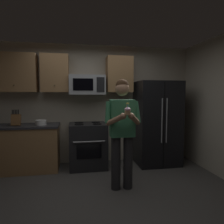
{
  "coord_description": "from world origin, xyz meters",
  "views": [
    {
      "loc": [
        -0.4,
        -2.87,
        1.53
      ],
      "look_at": [
        0.16,
        0.26,
        1.25
      ],
      "focal_mm": 32.88,
      "sensor_mm": 36.0,
      "label": 1
    }
  ],
  "objects_px": {
    "oven_range": "(88,145)",
    "cupcake": "(128,111)",
    "microwave": "(87,85)",
    "person": "(122,128)",
    "refrigerator": "(157,123)",
    "bowl_large_white": "(41,122)",
    "knife_block": "(16,120)"
  },
  "relations": [
    {
      "from": "oven_range",
      "to": "cupcake",
      "type": "bearing_deg",
      "value": -71.71
    },
    {
      "from": "microwave",
      "to": "person",
      "type": "height_order",
      "value": "microwave"
    },
    {
      "from": "oven_range",
      "to": "microwave",
      "type": "height_order",
      "value": "microwave"
    },
    {
      "from": "refrigerator",
      "to": "microwave",
      "type": "bearing_deg",
      "value": 173.97
    },
    {
      "from": "bowl_large_white",
      "to": "oven_range",
      "type": "bearing_deg",
      "value": 1.55
    },
    {
      "from": "oven_range",
      "to": "microwave",
      "type": "bearing_deg",
      "value": 89.98
    },
    {
      "from": "knife_block",
      "to": "bowl_large_white",
      "type": "distance_m",
      "value": 0.47
    },
    {
      "from": "refrigerator",
      "to": "cupcake",
      "type": "xyz_separation_m",
      "value": [
        -1.03,
        -1.4,
        0.39
      ]
    },
    {
      "from": "oven_range",
      "to": "knife_block",
      "type": "bearing_deg",
      "value": -178.78
    },
    {
      "from": "bowl_large_white",
      "to": "knife_block",
      "type": "bearing_deg",
      "value": -179.42
    },
    {
      "from": "bowl_large_white",
      "to": "microwave",
      "type": "bearing_deg",
      "value": 8.88
    },
    {
      "from": "bowl_large_white",
      "to": "person",
      "type": "height_order",
      "value": "person"
    },
    {
      "from": "microwave",
      "to": "person",
      "type": "relative_size",
      "value": 0.42
    },
    {
      "from": "refrigerator",
      "to": "cupcake",
      "type": "relative_size",
      "value": 10.35
    },
    {
      "from": "knife_block",
      "to": "cupcake",
      "type": "height_order",
      "value": "cupcake"
    },
    {
      "from": "microwave",
      "to": "person",
      "type": "distance_m",
      "value": 1.5
    },
    {
      "from": "microwave",
      "to": "bowl_large_white",
      "type": "distance_m",
      "value": 1.2
    },
    {
      "from": "bowl_large_white",
      "to": "cupcake",
      "type": "bearing_deg",
      "value": -45.27
    },
    {
      "from": "person",
      "to": "cupcake",
      "type": "bearing_deg",
      "value": -90.0
    },
    {
      "from": "bowl_large_white",
      "to": "cupcake",
      "type": "relative_size",
      "value": 1.22
    },
    {
      "from": "cupcake",
      "to": "oven_range",
      "type": "bearing_deg",
      "value": 108.29
    },
    {
      "from": "microwave",
      "to": "bowl_large_white",
      "type": "relative_size",
      "value": 3.48
    },
    {
      "from": "cupcake",
      "to": "person",
      "type": "bearing_deg",
      "value": 90.0
    },
    {
      "from": "oven_range",
      "to": "microwave",
      "type": "relative_size",
      "value": 1.26
    },
    {
      "from": "knife_block",
      "to": "cupcake",
      "type": "xyz_separation_m",
      "value": [
        1.86,
        -1.41,
        0.26
      ]
    },
    {
      "from": "oven_range",
      "to": "cupcake",
      "type": "xyz_separation_m",
      "value": [
        0.47,
        -1.44,
        0.83
      ]
    },
    {
      "from": "oven_range",
      "to": "bowl_large_white",
      "type": "relative_size",
      "value": 4.38
    },
    {
      "from": "person",
      "to": "oven_range",
      "type": "bearing_deg",
      "value": 113.2
    },
    {
      "from": "oven_range",
      "to": "knife_block",
      "type": "height_order",
      "value": "knife_block"
    },
    {
      "from": "microwave",
      "to": "knife_block",
      "type": "relative_size",
      "value": 2.31
    },
    {
      "from": "oven_range",
      "to": "cupcake",
      "type": "distance_m",
      "value": 1.73
    },
    {
      "from": "knife_block",
      "to": "bowl_large_white",
      "type": "xyz_separation_m",
      "value": [
        0.46,
        0.0,
        -0.06
      ]
    }
  ]
}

